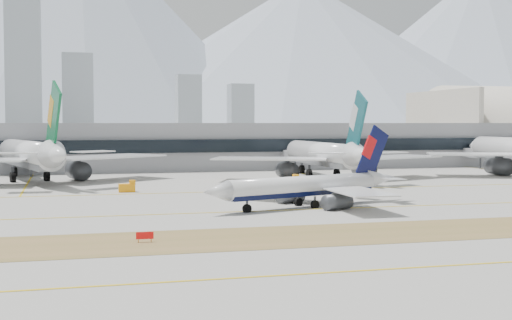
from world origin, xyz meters
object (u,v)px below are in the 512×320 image
object	(u,v)px
terminal	(176,145)
widebody_eva	(31,156)
taxiing_airliner	(310,187)
widebody_cathay	(324,156)

from	to	relation	value
terminal	widebody_eva	bearing A→B (deg)	-133.56
taxiing_airliner	terminal	bearing A→B (deg)	-107.85
widebody_cathay	terminal	world-z (taller)	widebody_cathay
taxiing_airliner	widebody_eva	size ratio (longest dim) A/B	0.63
widebody_eva	terminal	world-z (taller)	widebody_eva
taxiing_airliner	widebody_cathay	world-z (taller)	widebody_cathay
widebody_cathay	terminal	size ratio (longest dim) A/B	0.23
taxiing_airliner	widebody_eva	world-z (taller)	widebody_eva
taxiing_airliner	widebody_eva	distance (m)	85.85
taxiing_airliner	terminal	xyz separation A→B (m)	(-6.22, 115.99, 3.92)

